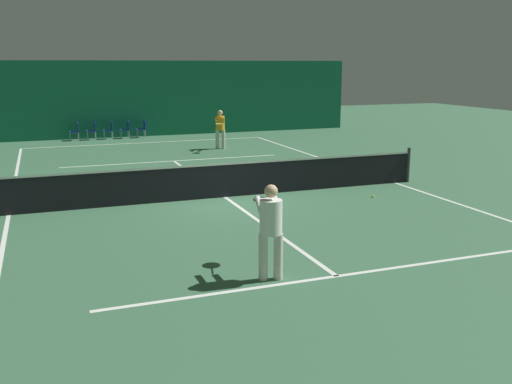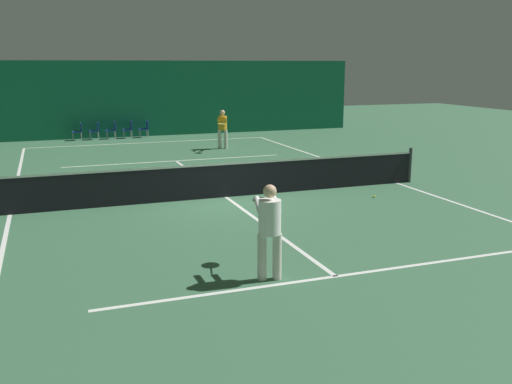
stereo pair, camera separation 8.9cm
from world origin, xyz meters
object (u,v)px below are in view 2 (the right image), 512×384
at_px(tennis_net, 226,179).
at_px(tennis_ball, 374,197).
at_px(courtside_chair_2, 112,129).
at_px(courtside_chair_4, 145,128).
at_px(player_far, 222,126).
at_px(courtside_chair_0, 78,130).
at_px(player_near, 269,224).
at_px(courtside_chair_1, 96,130).
at_px(courtside_chair_3, 129,128).

bearing_deg(tennis_net, tennis_ball, -21.24).
distance_m(courtside_chair_2, courtside_chair_4, 1.59).
bearing_deg(tennis_ball, courtside_chair_2, 109.00).
bearing_deg(player_far, courtside_chair_0, -112.18).
xyz_separation_m(player_near, courtside_chair_0, (-1.97, 19.98, -0.48)).
bearing_deg(courtside_chair_1, player_far, 43.89).
distance_m(tennis_net, courtside_chair_4, 13.89).
bearing_deg(courtside_chair_4, player_near, -3.45).
xyz_separation_m(tennis_net, courtside_chair_2, (-1.50, 13.89, -0.03)).
distance_m(tennis_net, courtside_chair_0, 14.23).
xyz_separation_m(courtside_chair_4, tennis_ball, (3.70, -15.37, -0.45)).
height_order(courtside_chair_1, courtside_chair_4, same).
height_order(player_far, courtside_chair_1, player_far).
height_order(player_near, courtside_chair_4, player_near).
bearing_deg(courtside_chair_1, courtside_chair_3, 90.00).
bearing_deg(courtside_chair_0, player_far, 48.21).
xyz_separation_m(courtside_chair_2, courtside_chair_3, (0.79, 0.00, 0.00)).
bearing_deg(courtside_chair_4, courtside_chair_0, -90.00).
height_order(courtside_chair_0, courtside_chair_2, same).
height_order(player_near, courtside_chair_1, player_near).
distance_m(courtside_chair_1, courtside_chair_2, 0.79).
height_order(tennis_net, tennis_ball, tennis_net).
bearing_deg(courtside_chair_3, courtside_chair_0, -90.00).
bearing_deg(courtside_chair_4, player_far, 26.22).
bearing_deg(tennis_net, courtside_chair_2, 96.15).
xyz_separation_m(player_far, tennis_ball, (1.21, -10.29, -0.94)).
bearing_deg(player_near, tennis_net, 2.13).
bearing_deg(player_far, courtside_chair_1, -116.49).
xyz_separation_m(player_near, player_far, (3.70, 14.91, 0.01)).
xyz_separation_m(player_near, courtside_chair_2, (-0.38, 19.98, -0.48)).
relative_size(player_far, courtside_chair_0, 1.98).
bearing_deg(courtside_chair_3, courtside_chair_1, -90.00).
height_order(courtside_chair_2, courtside_chair_3, same).
height_order(courtside_chair_4, tennis_ball, courtside_chair_4).
distance_m(player_near, courtside_chair_0, 20.08).
distance_m(courtside_chair_0, tennis_ball, 16.84).
distance_m(player_near, player_far, 15.36).
height_order(courtside_chair_0, tennis_ball, courtside_chair_0).
distance_m(courtside_chair_3, courtside_chair_4, 0.79).
height_order(courtside_chair_3, courtside_chair_4, same).
relative_size(courtside_chair_4, tennis_ball, 12.73).
bearing_deg(courtside_chair_2, courtside_chair_4, 90.00).
height_order(courtside_chair_3, tennis_ball, courtside_chair_3).
bearing_deg(courtside_chair_4, courtside_chair_2, -90.00).
xyz_separation_m(tennis_net, player_far, (2.59, 8.82, 0.46)).
xyz_separation_m(courtside_chair_1, courtside_chair_3, (1.59, 0.00, 0.00)).
bearing_deg(tennis_net, courtside_chair_3, 92.90).
xyz_separation_m(player_far, courtside_chair_4, (-2.50, 5.07, -0.48)).
bearing_deg(tennis_net, courtside_chair_0, 102.52).
relative_size(courtside_chair_3, courtside_chair_4, 1.00).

